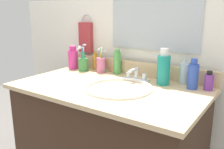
# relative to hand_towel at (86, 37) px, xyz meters

# --- Properties ---
(countertop) EXTENTS (1.07, 0.63, 0.02)m
(countertop) POSITION_rel_hand_towel_xyz_m (0.44, -0.33, -0.23)
(countertop) COLOR #D1B284
(countertop) RESTS_ON vanity_cabinet
(backsplash) EXTENTS (1.07, 0.02, 0.09)m
(backsplash) POSITION_rel_hand_towel_xyz_m (0.44, -0.02, -0.18)
(backsplash) COLOR #D1B284
(backsplash) RESTS_ON countertop
(back_wall) EXTENTS (2.17, 0.04, 1.30)m
(back_wall) POSITION_rel_hand_towel_xyz_m (0.44, 0.04, -0.38)
(back_wall) COLOR white
(back_wall) RESTS_ON ground_plane
(mirror_panel) EXTENTS (0.60, 0.01, 0.56)m
(mirror_panel) POSITION_rel_hand_towel_xyz_m (0.54, 0.02, 0.23)
(mirror_panel) COLOR #B2BCC6
(towel_ring) EXTENTS (0.10, 0.01, 0.10)m
(towel_ring) POSITION_rel_hand_towel_xyz_m (0.00, 0.02, 0.12)
(towel_ring) COLOR silver
(hand_towel) EXTENTS (0.11, 0.04, 0.22)m
(hand_towel) POSITION_rel_hand_towel_xyz_m (0.00, 0.00, 0.00)
(hand_towel) COLOR #A53338
(sink_basin) EXTENTS (0.38, 0.38, 0.11)m
(sink_basin) POSITION_rel_hand_towel_xyz_m (0.51, -0.34, -0.25)
(sink_basin) COLOR white
(sink_basin) RESTS_ON countertop
(faucet) EXTENTS (0.16, 0.10, 0.08)m
(faucet) POSITION_rel_hand_towel_xyz_m (0.51, -0.14, -0.19)
(faucet) COLOR silver
(faucet) RESTS_ON countertop
(bottle_oil_amber) EXTENTS (0.04, 0.04, 0.13)m
(bottle_oil_amber) POSITION_rel_hand_towel_xyz_m (0.12, -0.04, -0.16)
(bottle_oil_amber) COLOR gold
(bottle_oil_amber) RESTS_ON countertop
(bottle_cream_purple) EXTENTS (0.05, 0.05, 0.11)m
(bottle_cream_purple) POSITION_rel_hand_towel_xyz_m (0.92, -0.09, -0.17)
(bottle_cream_purple) COLOR #7A3899
(bottle_cream_purple) RESTS_ON countertop
(bottle_toner_green) EXTENTS (0.05, 0.05, 0.17)m
(bottle_toner_green) POSITION_rel_hand_towel_xyz_m (0.32, -0.06, -0.14)
(bottle_toner_green) COLOR #4C9E4C
(bottle_toner_green) RESTS_ON countertop
(bottle_gel_clear) EXTENTS (0.05, 0.05, 0.15)m
(bottle_gel_clear) POSITION_rel_hand_towel_xyz_m (0.77, -0.05, -0.16)
(bottle_gel_clear) COLOR silver
(bottle_gel_clear) RESTS_ON countertop
(bottle_mouthwash_teal) EXTENTS (0.07, 0.07, 0.21)m
(bottle_mouthwash_teal) POSITION_rel_hand_towel_xyz_m (0.68, -0.12, -0.13)
(bottle_mouthwash_teal) COLOR teal
(bottle_mouthwash_teal) RESTS_ON countertop
(bottle_soap_pink) EXTENTS (0.07, 0.07, 0.17)m
(bottle_soap_pink) POSITION_rel_hand_towel_xyz_m (-0.03, -0.12, -0.14)
(bottle_soap_pink) COLOR #D8338C
(bottle_soap_pink) RESTS_ON countertop
(bottle_shampoo_blue) EXTENTS (0.06, 0.06, 0.17)m
(bottle_shampoo_blue) POSITION_rel_hand_towel_xyz_m (0.84, -0.11, -0.15)
(bottle_shampoo_blue) COLOR #2D4CB2
(bottle_shampoo_blue) RESTS_ON countertop
(cup_green) EXTENTS (0.07, 0.08, 0.19)m
(cup_green) POSITION_rel_hand_towel_xyz_m (0.07, -0.12, -0.17)
(cup_green) COLOR #3F8C47
(cup_green) RESTS_ON countertop
(cup_pink) EXTENTS (0.08, 0.07, 0.17)m
(cup_pink) POSITION_rel_hand_towel_xyz_m (0.21, -0.09, -0.17)
(cup_pink) COLOR #D16693
(cup_pink) RESTS_ON countertop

